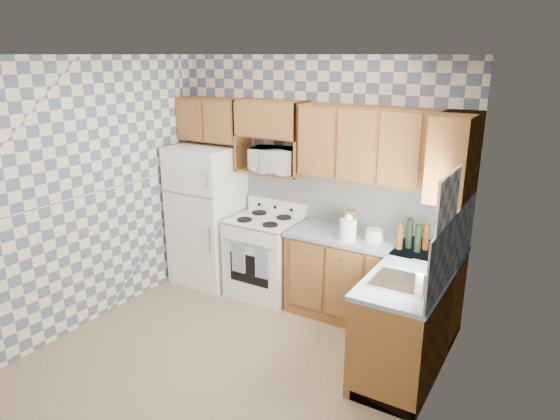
% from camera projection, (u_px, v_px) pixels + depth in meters
% --- Properties ---
extents(floor, '(3.40, 3.40, 0.00)m').
position_uv_depth(floor, '(234.00, 358.00, 4.65)').
color(floor, '#79654D').
rests_on(floor, ground).
extents(back_wall, '(3.40, 0.02, 2.70)m').
position_uv_depth(back_wall, '(315.00, 181.00, 5.55)').
color(back_wall, slate).
rests_on(back_wall, ground).
extents(right_wall, '(0.02, 3.20, 2.70)m').
position_uv_depth(right_wall, '(430.00, 261.00, 3.41)').
color(right_wall, slate).
rests_on(right_wall, ground).
extents(backsplash_back, '(2.60, 0.02, 0.56)m').
position_uv_depth(backsplash_back, '(348.00, 200.00, 5.39)').
color(backsplash_back, white).
rests_on(backsplash_back, back_wall).
extents(backsplash_right, '(0.02, 1.60, 0.56)m').
position_uv_depth(backsplash_right, '(453.00, 245.00, 4.11)').
color(backsplash_right, white).
rests_on(backsplash_right, right_wall).
extents(refrigerator, '(0.75, 0.70, 1.68)m').
position_uv_depth(refrigerator, '(208.00, 215.00, 6.04)').
color(refrigerator, white).
rests_on(refrigerator, floor).
extents(stove_body, '(0.76, 0.65, 0.90)m').
position_uv_depth(stove_body, '(265.00, 257.00, 5.79)').
color(stove_body, white).
rests_on(stove_body, floor).
extents(cooktop, '(0.76, 0.65, 0.02)m').
position_uv_depth(cooktop, '(264.00, 220.00, 5.65)').
color(cooktop, silver).
rests_on(cooktop, stove_body).
extents(backguard, '(0.76, 0.08, 0.17)m').
position_uv_depth(backguard, '(277.00, 206.00, 5.85)').
color(backguard, white).
rests_on(backguard, cooktop).
extents(dish_towel_left, '(0.17, 0.02, 0.36)m').
position_uv_depth(dish_towel_left, '(238.00, 257.00, 5.54)').
color(dish_towel_left, navy).
rests_on(dish_towel_left, stove_body).
extents(dish_towel_right, '(0.17, 0.02, 0.36)m').
position_uv_depth(dish_towel_right, '(262.00, 263.00, 5.38)').
color(dish_towel_right, navy).
rests_on(dish_towel_right, stove_body).
extents(base_cabinets_back, '(1.75, 0.60, 0.88)m').
position_uv_depth(base_cabinets_back, '(371.00, 282.00, 5.17)').
color(base_cabinets_back, brown).
rests_on(base_cabinets_back, floor).
extents(base_cabinets_right, '(0.60, 1.60, 0.88)m').
position_uv_depth(base_cabinets_right, '(411.00, 317.00, 4.48)').
color(base_cabinets_right, brown).
rests_on(base_cabinets_right, floor).
extents(countertop_back, '(1.77, 0.63, 0.04)m').
position_uv_depth(countertop_back, '(373.00, 241.00, 5.03)').
color(countertop_back, slate).
rests_on(countertop_back, base_cabinets_back).
extents(countertop_right, '(0.63, 1.60, 0.04)m').
position_uv_depth(countertop_right, '(415.00, 270.00, 4.35)').
color(countertop_right, slate).
rests_on(countertop_right, base_cabinets_right).
extents(upper_cabinets_back, '(1.75, 0.33, 0.74)m').
position_uv_depth(upper_cabinets_back, '(384.00, 146.00, 4.86)').
color(upper_cabinets_back, brown).
rests_on(upper_cabinets_back, back_wall).
extents(upper_cabinets_fridge, '(0.82, 0.33, 0.50)m').
position_uv_depth(upper_cabinets_fridge, '(212.00, 119.00, 5.87)').
color(upper_cabinets_fridge, brown).
rests_on(upper_cabinets_fridge, back_wall).
extents(upper_cabinets_right, '(0.33, 0.70, 0.74)m').
position_uv_depth(upper_cabinets_right, '(455.00, 156.00, 4.37)').
color(upper_cabinets_right, brown).
rests_on(upper_cabinets_right, right_wall).
extents(microwave_shelf, '(0.80, 0.33, 0.03)m').
position_uv_depth(microwave_shelf, '(272.00, 172.00, 5.62)').
color(microwave_shelf, brown).
rests_on(microwave_shelf, back_wall).
extents(microwave, '(0.54, 0.42, 0.27)m').
position_uv_depth(microwave, '(274.00, 160.00, 5.50)').
color(microwave, white).
rests_on(microwave, microwave_shelf).
extents(sink, '(0.48, 0.40, 0.03)m').
position_uv_depth(sink, '(403.00, 283.00, 4.05)').
color(sink, '#B7B7BC').
rests_on(sink, countertop_right).
extents(window, '(0.02, 0.66, 0.86)m').
position_uv_depth(window, '(445.00, 228.00, 3.76)').
color(window, silver).
rests_on(window, right_wall).
extents(bottle_0, '(0.06, 0.06, 0.29)m').
position_uv_depth(bottle_0, '(409.00, 233.00, 4.77)').
color(bottle_0, black).
rests_on(bottle_0, countertop_back).
extents(bottle_1, '(0.06, 0.06, 0.27)m').
position_uv_depth(bottle_1, '(418.00, 238.00, 4.67)').
color(bottle_1, black).
rests_on(bottle_1, countertop_back).
extents(bottle_2, '(0.06, 0.06, 0.25)m').
position_uv_depth(bottle_2, '(426.00, 237.00, 4.73)').
color(bottle_2, '#653311').
rests_on(bottle_2, countertop_back).
extents(bottle_3, '(0.06, 0.06, 0.23)m').
position_uv_depth(bottle_3, '(399.00, 237.00, 4.75)').
color(bottle_3, '#653311').
rests_on(bottle_3, countertop_back).
extents(knife_block, '(0.14, 0.14, 0.24)m').
position_uv_depth(knife_block, '(350.00, 221.00, 5.20)').
color(knife_block, brown).
rests_on(knife_block, countertop_back).
extents(electric_kettle, '(0.17, 0.17, 0.21)m').
position_uv_depth(electric_kettle, '(348.00, 230.00, 4.98)').
color(electric_kettle, white).
rests_on(electric_kettle, countertop_back).
extents(food_containers, '(0.18, 0.18, 0.12)m').
position_uv_depth(food_containers, '(374.00, 235.00, 4.96)').
color(food_containers, beige).
rests_on(food_containers, countertop_back).
extents(soap_bottle, '(0.06, 0.06, 0.17)m').
position_uv_depth(soap_bottle, '(419.00, 285.00, 3.84)').
color(soap_bottle, beige).
rests_on(soap_bottle, countertop_right).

